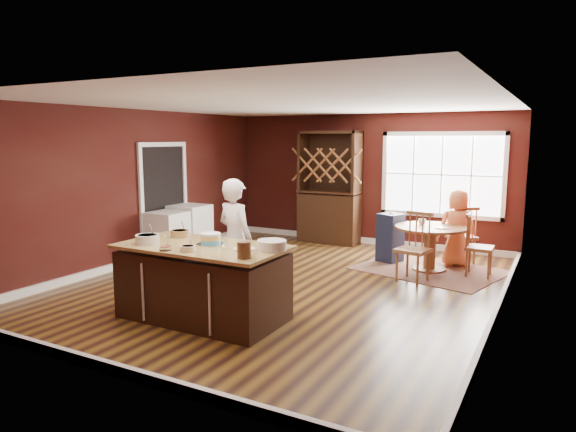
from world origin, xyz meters
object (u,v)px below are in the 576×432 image
at_px(chair_south, 413,247).
at_px(seated_woman, 457,228).
at_px(washer, 167,236).
at_px(layer_cake, 211,239).
at_px(chair_east, 480,245).
at_px(baker, 235,240).
at_px(dining_table, 430,239).
at_px(dryer, 190,230).
at_px(kitchen_island, 203,284).
at_px(chair_north, 462,234).
at_px(high_chair, 390,237).
at_px(hutch, 330,187).
at_px(toddler, 393,217).

height_order(chair_south, seated_woman, seated_woman).
bearing_deg(washer, layer_cake, -39.08).
bearing_deg(chair_south, washer, -157.93).
bearing_deg(layer_cake, chair_east, 53.93).
bearing_deg(baker, seated_woman, -108.41).
relative_size(chair_east, chair_south, 0.94).
bearing_deg(layer_cake, dining_table, 63.03).
distance_m(chair_south, dryer, 4.26).
height_order(kitchen_island, dining_table, kitchen_island).
bearing_deg(chair_north, baker, 21.06).
relative_size(dining_table, layer_cake, 3.39).
relative_size(dining_table, seated_woman, 0.88).
bearing_deg(high_chair, hutch, 166.14).
height_order(dining_table, dryer, dryer).
bearing_deg(hutch, chair_south, -42.72).
height_order(dining_table, baker, baker).
xyz_separation_m(chair_south, hutch, (-2.37, 2.19, 0.63)).
relative_size(kitchen_island, high_chair, 2.26).
height_order(dining_table, washer, washer).
distance_m(chair_north, washer, 5.26).
distance_m(chair_east, washer, 5.35).
bearing_deg(dryer, washer, -90.00).
relative_size(chair_north, dryer, 1.10).
height_order(chair_north, toddler, chair_north).
distance_m(chair_east, dryer, 5.20).
bearing_deg(chair_east, hutch, 65.88).
relative_size(chair_north, seated_woman, 0.78).
height_order(chair_south, chair_north, chair_south).
distance_m(baker, washer, 2.73).
relative_size(chair_east, chair_north, 0.99).
bearing_deg(chair_north, kitchen_island, 26.67).
xyz_separation_m(toddler, washer, (-3.58, -1.91, -0.36)).
xyz_separation_m(chair_north, high_chair, (-1.14, -0.50, -0.07)).
distance_m(dining_table, layer_cake, 4.06).
relative_size(kitchen_island, hutch, 0.87).
xyz_separation_m(seated_woman, toddler, (-1.09, -0.16, 0.14)).
distance_m(toddler, dryer, 3.82).
xyz_separation_m(high_chair, toddler, (0.02, 0.08, 0.35)).
bearing_deg(baker, dryer, -23.54).
bearing_deg(dining_table, washer, -160.20).
bearing_deg(high_chair, toddler, 95.39).
bearing_deg(high_chair, chair_east, 9.45).
bearing_deg(seated_woman, dining_table, 28.64).
bearing_deg(layer_cake, kitchen_island, -132.49).
bearing_deg(baker, toddler, -94.84).
bearing_deg(kitchen_island, chair_south, 57.41).
relative_size(high_chair, dryer, 0.96).
relative_size(chair_north, high_chair, 1.14).
distance_m(layer_cake, seated_woman, 4.65).
bearing_deg(hutch, chair_east, -23.11).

